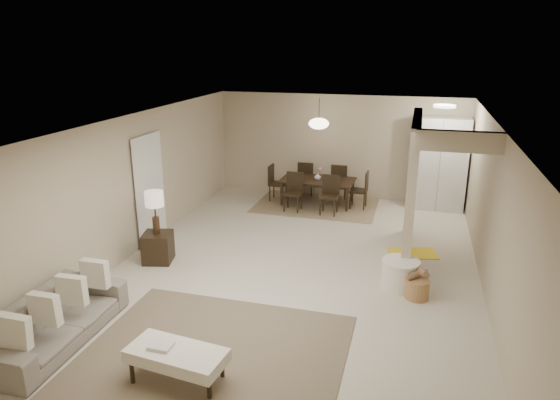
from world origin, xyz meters
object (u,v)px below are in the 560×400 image
(sofa, at_px, (55,320))
(pantry_cabinet, at_px, (439,164))
(side_table, at_px, (158,247))
(ottoman_bench, at_px, (177,356))
(round_pouf, at_px, (400,274))
(dining_table, at_px, (317,192))
(wicker_basket, at_px, (417,289))

(sofa, bearing_deg, pantry_cabinet, -35.92)
(side_table, bearing_deg, ottoman_bench, -57.80)
(ottoman_bench, relative_size, round_pouf, 1.99)
(pantry_cabinet, height_order, round_pouf, pantry_cabinet)
(dining_table, bearing_deg, sofa, -106.16)
(ottoman_bench, bearing_deg, side_table, 128.85)
(pantry_cabinet, relative_size, dining_table, 1.23)
(pantry_cabinet, bearing_deg, dining_table, -170.55)
(round_pouf, relative_size, wicker_basket, 1.67)
(ottoman_bench, bearing_deg, dining_table, 94.62)
(side_table, distance_m, dining_table, 4.42)
(side_table, height_order, wicker_basket, side_table)
(pantry_cabinet, bearing_deg, ottoman_bench, -112.14)
(pantry_cabinet, xyz_separation_m, sofa, (-4.80, -6.94, -0.74))
(wicker_basket, distance_m, dining_table, 4.71)
(pantry_cabinet, height_order, ottoman_bench, pantry_cabinet)
(pantry_cabinet, relative_size, round_pouf, 3.55)
(sofa, height_order, dining_table, sofa)
(side_table, height_order, round_pouf, side_table)
(ottoman_bench, relative_size, dining_table, 0.69)
(ottoman_bench, bearing_deg, sofa, 177.46)
(ottoman_bench, bearing_deg, wicker_basket, 52.86)
(sofa, height_order, round_pouf, sofa)
(round_pouf, bearing_deg, pantry_cabinet, 81.79)
(round_pouf, bearing_deg, ottoman_bench, -127.98)
(ottoman_bench, height_order, wicker_basket, ottoman_bench)
(sofa, xyz_separation_m, dining_table, (2.10, 6.49, -0.01))
(pantry_cabinet, height_order, dining_table, pantry_cabinet)
(round_pouf, height_order, dining_table, dining_table)
(sofa, relative_size, ottoman_bench, 1.79)
(round_pouf, distance_m, dining_table, 4.34)
(side_table, bearing_deg, dining_table, 62.44)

